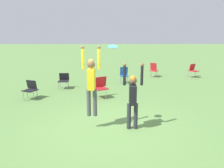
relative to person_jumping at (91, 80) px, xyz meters
The scene contains 10 objects.
ground_plane 1.60m from the person_jumping, ahead, with size 120.00×120.00×0.00m, color #608C47.
person_jumping is the anchor object (origin of this frame).
person_defending 1.28m from the person_jumping, ahead, with size 0.60×0.46×1.98m.
frisbee 1.13m from the person_jumping, ahead, with size 0.26×0.26×0.09m.
camping_chair_0 8.90m from the person_jumping, 66.75° to the left, with size 0.62×0.70×0.92m.
camping_chair_1 10.07m from the person_jumping, 52.77° to the left, with size 0.74×0.81×0.87m.
camping_chair_2 4.39m from the person_jumping, 132.83° to the left, with size 0.67×0.72×0.80m.
camping_chair_3 3.45m from the person_jumping, 87.58° to the left, with size 0.75×0.83×0.92m.
camping_chair_4 5.45m from the person_jumping, 110.16° to the left, with size 0.51×0.54×0.79m.
camping_chair_5 6.51m from the person_jumping, 77.52° to the left, with size 0.50×0.54×0.93m.
Camera 1 is at (-0.08, -6.25, 2.76)m, focal length 35.00 mm.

